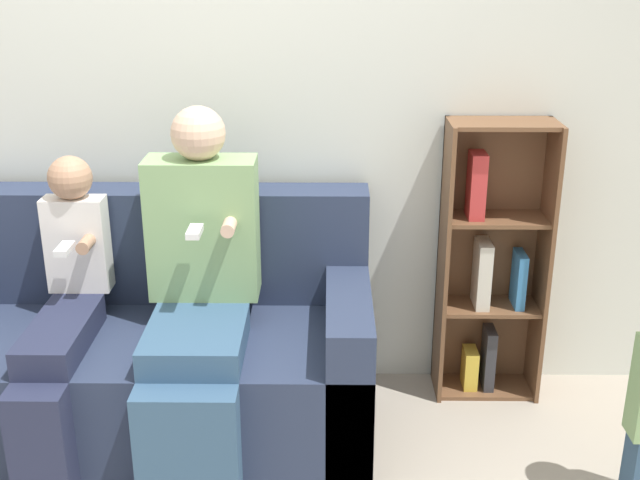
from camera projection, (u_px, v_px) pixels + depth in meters
The scene contains 5 objects.
back_wall at pixel (212, 102), 3.36m from camera, with size 10.00×0.06×2.55m.
couch at pixel (140, 355), 3.28m from camera, with size 1.88×0.84×0.95m.
adult_seated at pixel (199, 284), 3.03m from camera, with size 0.43×0.75×1.34m.
child_seated at pixel (62, 318), 3.03m from camera, with size 0.24×0.77×1.13m.
bookshelf at pixel (490, 266), 3.46m from camera, with size 0.45×0.24×1.23m.
Camera 1 is at (0.49, -2.37, 1.91)m, focal length 45.00 mm.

